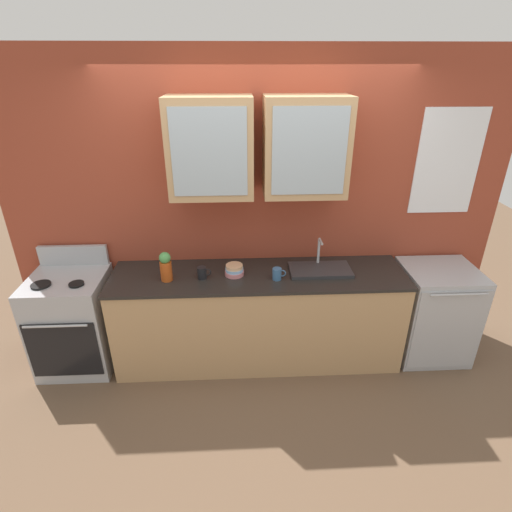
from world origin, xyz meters
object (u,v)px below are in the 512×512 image
at_px(bowl_stack, 234,270).
at_px(dishwasher, 433,312).
at_px(stove_range, 74,322).
at_px(vase, 166,266).
at_px(cup_near_sink, 277,274).
at_px(sink_faucet, 320,269).
at_px(cup_near_bowls, 202,273).

bearing_deg(bowl_stack, dishwasher, -0.05).
xyz_separation_m(stove_range, vase, (0.87, -0.06, 0.56)).
height_order(stove_range, cup_near_sink, stove_range).
xyz_separation_m(sink_faucet, vase, (-1.30, -0.09, 0.11)).
distance_m(sink_faucet, cup_near_sink, 0.40).
bearing_deg(dishwasher, cup_near_sink, -176.48).
xyz_separation_m(cup_near_sink, cup_near_bowls, (-0.62, 0.05, 0.00)).
bearing_deg(bowl_stack, cup_near_sink, -14.39).
distance_m(cup_near_sink, dishwasher, 1.54).
distance_m(vase, dishwasher, 2.44).
relative_size(cup_near_sink, dishwasher, 0.13).
bearing_deg(cup_near_bowls, dishwasher, 1.18).
height_order(cup_near_bowls, dishwasher, cup_near_bowls).
xyz_separation_m(sink_faucet, cup_near_sink, (-0.38, -0.12, 0.03)).
relative_size(stove_range, cup_near_bowls, 9.17).
bearing_deg(stove_range, cup_near_sink, -3.02).
relative_size(vase, cup_near_bowls, 2.19).
bearing_deg(vase, bowl_stack, 5.89).
xyz_separation_m(bowl_stack, dishwasher, (1.82, -0.00, -0.49)).
distance_m(vase, cup_near_sink, 0.92).
height_order(stove_range, bowl_stack, stove_range).
bearing_deg(cup_near_sink, sink_faucet, 17.48).
xyz_separation_m(sink_faucet, bowl_stack, (-0.74, -0.03, 0.02)).
bearing_deg(vase, stove_range, 176.00).
xyz_separation_m(cup_near_bowls, dishwasher, (2.08, 0.04, -0.49)).
bearing_deg(sink_faucet, stove_range, -179.29).
xyz_separation_m(cup_near_sink, dishwasher, (1.46, 0.09, -0.49)).
relative_size(cup_near_sink, cup_near_bowls, 0.98).
bearing_deg(vase, cup_near_bowls, 2.65).
relative_size(stove_range, dishwasher, 1.20).
distance_m(sink_faucet, vase, 1.31).
bearing_deg(bowl_stack, cup_near_bowls, -170.61).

